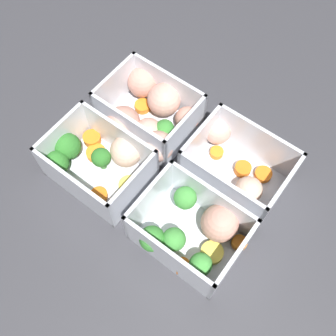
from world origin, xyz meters
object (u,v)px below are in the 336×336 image
Objects in this scene: container_far_left at (194,231)px; container_near_left at (235,166)px; container_far_right at (98,160)px; container_near_right at (150,114)px.

container_near_left is at bearing -84.65° from container_far_left.
container_far_left is at bearing 179.13° from container_far_right.
container_far_right is (0.01, 0.11, -0.00)m from container_near_right.
container_far_right is at bearing 84.11° from container_near_right.
container_near_left is 1.01× the size of container_near_right.
container_far_left is at bearing 145.67° from container_near_right.
container_near_left is at bearing -178.39° from container_near_right.
container_far_right is (0.17, -0.00, -0.00)m from container_far_left.
container_near_right is 0.19m from container_far_left.
container_far_right is at bearing -0.87° from container_far_left.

